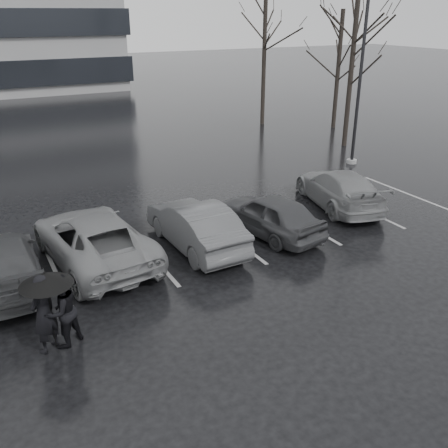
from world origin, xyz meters
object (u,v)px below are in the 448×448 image
at_px(car_main, 270,214).
at_px(lamp_post, 360,80).
at_px(car_west_c, 3,263).
at_px(pedestrian_right, 62,311).
at_px(car_west_b, 93,238).
at_px(tree_ne, 338,71).
at_px(car_west_a, 195,225).
at_px(tree_east, 351,71).
at_px(car_east, 339,188).
at_px(tree_north, 264,56).
at_px(pedestrian_left, 44,313).

height_order(car_main, lamp_post, lamp_post).
xyz_separation_m(car_west_c, pedestrian_right, (0.88, -3.44, 0.20)).
bearing_deg(pedestrian_right, car_main, 171.20).
xyz_separation_m(car_west_b, pedestrian_right, (-1.62, -3.70, 0.12)).
bearing_deg(lamp_post, tree_ne, 56.86).
height_order(car_west_a, tree_east, tree_east).
height_order(car_west_a, car_east, car_west_a).
xyz_separation_m(car_west_a, tree_north, (11.73, 14.90, 3.52)).
bearing_deg(car_west_b, tree_ne, -153.99).
distance_m(car_west_a, pedestrian_right, 5.69).
distance_m(car_main, car_west_c, 8.18).
bearing_deg(tree_north, tree_ne, -40.60).
height_order(lamp_post, tree_north, lamp_post).
bearing_deg(tree_north, pedestrian_left, -132.79).
distance_m(pedestrian_left, pedestrian_right, 0.37).
bearing_deg(tree_north, car_main, -121.13).
height_order(car_main, car_west_a, car_west_a).
bearing_deg(tree_north, car_east, -110.90).
bearing_deg(pedestrian_left, car_west_c, -120.72).
bearing_deg(tree_north, tree_east, -81.87).
height_order(car_west_a, car_west_c, car_west_a).
relative_size(car_east, tree_north, 0.56).
relative_size(tree_east, tree_north, 0.94).
height_order(car_west_c, tree_east, tree_east).
bearing_deg(car_east, lamp_post, -122.37).
height_order(car_west_b, tree_east, tree_east).
xyz_separation_m(car_west_b, car_west_c, (-2.51, -0.26, -0.08)).
bearing_deg(tree_ne, tree_east, -122.01).
bearing_deg(pedestrian_right, tree_east, -178.43).
bearing_deg(tree_ne, car_east, -128.61).
xyz_separation_m(pedestrian_right, lamp_post, (15.40, 8.18, 3.11)).
xyz_separation_m(car_east, tree_north, (5.40, 14.15, 3.56)).
xyz_separation_m(car_east, lamp_post, (4.38, 4.22, 3.28)).
xyz_separation_m(car_main, car_west_b, (-5.66, 0.74, 0.05)).
relative_size(car_main, tree_east, 0.51).
bearing_deg(car_west_b, car_west_c, 0.08).
height_order(tree_ne, tree_north, tree_north).
relative_size(car_west_a, car_west_b, 0.83).
bearing_deg(car_west_a, pedestrian_left, 30.61).
xyz_separation_m(car_main, pedestrian_right, (-7.28, -2.96, 0.17)).
bearing_deg(pedestrian_right, car_west_b, -144.62).
relative_size(pedestrian_left, tree_north, 0.22).
bearing_deg(car_main, lamp_post, -157.46).
relative_size(car_west_b, pedestrian_left, 2.88).
distance_m(lamp_post, tree_north, 9.99).
bearing_deg(tree_ne, pedestrian_left, -143.28).
distance_m(pedestrian_right, lamp_post, 17.71).
bearing_deg(tree_ne, car_west_a, -142.01).
height_order(car_main, pedestrian_right, pedestrian_right).
xyz_separation_m(car_west_b, pedestrian_left, (-1.99, -3.74, 0.19)).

